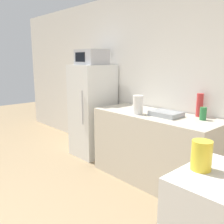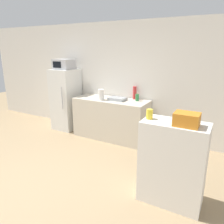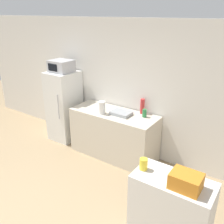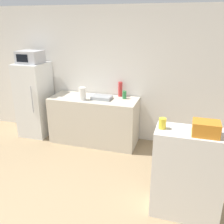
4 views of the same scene
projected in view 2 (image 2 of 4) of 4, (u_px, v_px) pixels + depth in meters
ground_plane at (18, 191)px, 3.22m from camera, size 14.00×14.00×0.00m
wall_back at (111, 79)px, 5.23m from camera, size 8.00×0.06×2.60m
refrigerator at (66, 99)px, 5.58m from camera, size 0.58×0.65×1.52m
microwave at (64, 64)px, 5.33m from camera, size 0.45×0.40×0.24m
counter at (111, 118)px, 5.04m from camera, size 1.70×0.68×0.92m
sink_basin at (118, 99)px, 4.82m from camera, size 0.37×0.27×0.06m
bottle_tall at (135, 93)px, 4.89m from camera, size 0.08×0.08×0.29m
bottle_short at (137, 97)px, 4.74m from camera, size 0.08×0.08×0.15m
shelf_cabinet at (172, 164)px, 2.85m from camera, size 0.82×0.42×1.13m
basket at (187, 119)px, 2.56m from camera, size 0.29×0.22×0.16m
jar at (150, 114)px, 2.82m from camera, size 0.09×0.09×0.13m
paper_towel_roll at (101, 95)px, 4.81m from camera, size 0.13×0.13×0.24m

